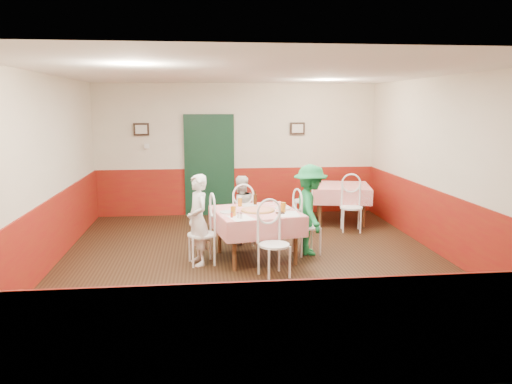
{
  "coord_description": "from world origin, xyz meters",
  "views": [
    {
      "loc": [
        -0.78,
        -7.18,
        2.36
      ],
      "look_at": [
        0.05,
        0.23,
        1.05
      ],
      "focal_mm": 35.0,
      "sensor_mm": 36.0,
      "label": 1
    }
  ],
  "objects": [
    {
      "name": "floor",
      "position": [
        0.0,
        0.0,
        0.0
      ],
      "size": [
        7.0,
        7.0,
        0.0
      ],
      "primitive_type": "plane",
      "color": "black",
      "rests_on": "ground"
    },
    {
      "name": "ceiling",
      "position": [
        0.0,
        0.0,
        2.8
      ],
      "size": [
        7.0,
        7.0,
        0.0
      ],
      "primitive_type": "plane",
      "color": "white",
      "rests_on": "back_wall"
    },
    {
      "name": "back_wall",
      "position": [
        0.0,
        3.5,
        1.4
      ],
      "size": [
        6.0,
        0.1,
        2.8
      ],
      "primitive_type": "cube",
      "color": "beige",
      "rests_on": "ground"
    },
    {
      "name": "front_wall",
      "position": [
        0.0,
        -3.5,
        1.4
      ],
      "size": [
        6.0,
        0.1,
        2.8
      ],
      "primitive_type": "cube",
      "color": "beige",
      "rests_on": "ground"
    },
    {
      "name": "left_wall",
      "position": [
        -3.0,
        0.0,
        1.4
      ],
      "size": [
        0.1,
        7.0,
        2.8
      ],
      "primitive_type": "cube",
      "color": "beige",
      "rests_on": "ground"
    },
    {
      "name": "right_wall",
      "position": [
        3.0,
        0.0,
        1.4
      ],
      "size": [
        0.1,
        7.0,
        2.8
      ],
      "primitive_type": "cube",
      "color": "beige",
      "rests_on": "ground"
    },
    {
      "name": "wainscot_back",
      "position": [
        0.0,
        3.48,
        0.5
      ],
      "size": [
        6.0,
        0.03,
        1.0
      ],
      "primitive_type": "cube",
      "color": "maroon",
      "rests_on": "ground"
    },
    {
      "name": "wainscot_front",
      "position": [
        0.0,
        -3.48,
        0.5
      ],
      "size": [
        6.0,
        0.03,
        1.0
      ],
      "primitive_type": "cube",
      "color": "maroon",
      "rests_on": "ground"
    },
    {
      "name": "wainscot_left",
      "position": [
        -2.98,
        0.0,
        0.5
      ],
      "size": [
        0.03,
        7.0,
        1.0
      ],
      "primitive_type": "cube",
      "color": "maroon",
      "rests_on": "ground"
    },
    {
      "name": "wainscot_right",
      "position": [
        2.98,
        0.0,
        0.5
      ],
      "size": [
        0.03,
        7.0,
        1.0
      ],
      "primitive_type": "cube",
      "color": "maroon",
      "rests_on": "ground"
    },
    {
      "name": "door",
      "position": [
        -0.6,
        3.45,
        1.05
      ],
      "size": [
        0.96,
        0.06,
        2.1
      ],
      "primitive_type": "cube",
      "color": "black",
      "rests_on": "ground"
    },
    {
      "name": "picture_left",
      "position": [
        -2.0,
        3.45,
        1.85
      ],
      "size": [
        0.32,
        0.03,
        0.26
      ],
      "primitive_type": "cube",
      "color": "black",
      "rests_on": "back_wall"
    },
    {
      "name": "picture_right",
      "position": [
        1.3,
        3.45,
        1.85
      ],
      "size": [
        0.32,
        0.03,
        0.26
      ],
      "primitive_type": "cube",
      "color": "black",
      "rests_on": "back_wall"
    },
    {
      "name": "thermostat",
      "position": [
        -1.9,
        3.45,
        1.5
      ],
      "size": [
        0.1,
        0.03,
        0.1
      ],
      "primitive_type": "cube",
      "color": "white",
      "rests_on": "back_wall"
    },
    {
      "name": "main_table",
      "position": [
        0.05,
        0.23,
        0.38
      ],
      "size": [
        1.43,
        1.43,
        0.77
      ],
      "primitive_type": "cube",
      "rotation": [
        0.0,
        0.0,
        0.19
      ],
      "color": "red",
      "rests_on": "ground"
    },
    {
      "name": "second_table",
      "position": [
        2.02,
        2.48,
        0.38
      ],
      "size": [
        1.32,
        1.32,
        0.77
      ],
      "primitive_type": "cube",
      "rotation": [
        0.0,
        0.0,
        -0.19
      ],
      "color": "red",
      "rests_on": "ground"
    },
    {
      "name": "chair_left",
      "position": [
        -0.79,
        0.07,
        0.45
      ],
      "size": [
        0.48,
        0.48,
        0.9
      ],
      "primitive_type": null,
      "rotation": [
        0.0,
        0.0,
        -1.4
      ],
      "color": "white",
      "rests_on": "ground"
    },
    {
      "name": "chair_right",
      "position": [
        0.88,
        0.39,
        0.45
      ],
      "size": [
        0.5,
        0.5,
        0.9
      ],
      "primitive_type": null,
      "rotation": [
        0.0,
        0.0,
        1.79
      ],
      "color": "white",
      "rests_on": "ground"
    },
    {
      "name": "chair_far",
      "position": [
        -0.12,
        1.06,
        0.45
      ],
      "size": [
        0.47,
        0.47,
        0.9
      ],
      "primitive_type": null,
      "rotation": [
        0.0,
        0.0,
        3.28
      ],
      "color": "white",
      "rests_on": "ground"
    },
    {
      "name": "chair_near",
      "position": [
        0.21,
        -0.61,
        0.45
      ],
      "size": [
        0.53,
        0.53,
        0.9
      ],
      "primitive_type": null,
      "rotation": [
        0.0,
        0.0,
        0.33
      ],
      "color": "white",
      "rests_on": "ground"
    },
    {
      "name": "chair_second_a",
      "position": [
        1.27,
        2.48,
        0.45
      ],
      "size": [
        0.49,
        0.49,
        0.9
      ],
      "primitive_type": null,
      "rotation": [
        0.0,
        0.0,
        -1.77
      ],
      "color": "white",
      "rests_on": "ground"
    },
    {
      "name": "chair_second_b",
      "position": [
        2.02,
        1.73,
        0.45
      ],
      "size": [
        0.49,
        0.49,
        0.9
      ],
      "primitive_type": null,
      "rotation": [
        0.0,
        0.0,
        -0.19
      ],
      "color": "white",
      "rests_on": "ground"
    },
    {
      "name": "pizza",
      "position": [
        0.07,
        0.2,
        0.78
      ],
      "size": [
        0.58,
        0.58,
        0.03
      ],
      "primitive_type": "cylinder",
      "rotation": [
        0.0,
        0.0,
        0.19
      ],
      "color": "#B74723",
      "rests_on": "main_table"
    },
    {
      "name": "plate_left",
      "position": [
        -0.38,
        0.13,
        0.77
      ],
      "size": [
        0.29,
        0.29,
        0.01
      ],
      "primitive_type": "cylinder",
      "rotation": [
        0.0,
        0.0,
        0.19
      ],
      "color": "white",
      "rests_on": "main_table"
    },
    {
      "name": "plate_right",
      "position": [
        0.48,
        0.34,
        0.77
      ],
      "size": [
        0.29,
        0.29,
        0.01
      ],
      "primitive_type": "cylinder",
      "rotation": [
        0.0,
        0.0,
        0.19
      ],
      "color": "white",
      "rests_on": "main_table"
    },
    {
      "name": "plate_far",
      "position": [
        -0.03,
        0.61,
        0.77
      ],
      "size": [
        0.29,
        0.29,
        0.01
      ],
      "primitive_type": "cylinder",
      "rotation": [
        0.0,
        0.0,
        0.19
      ],
      "color": "white",
      "rests_on": "main_table"
    },
    {
      "name": "glass_a",
      "position": [
        -0.32,
        -0.1,
        0.83
      ],
      "size": [
        0.09,
        0.09,
        0.14
      ],
      "primitive_type": "cylinder",
      "rotation": [
        0.0,
        0.0,
        0.19
      ],
      "color": "#BF7219",
      "rests_on": "main_table"
    },
    {
      "name": "glass_b",
      "position": [
        0.44,
        0.07,
        0.83
      ],
      "size": [
        0.1,
        0.1,
        0.15
      ],
      "primitive_type": "cylinder",
      "rotation": [
        0.0,
        0.0,
        0.19
      ],
      "color": "#BF7219",
      "rests_on": "main_table"
    },
    {
      "name": "glass_c",
      "position": [
        -0.17,
        0.59,
        0.82
      ],
      "size": [
        0.08,
        0.08,
        0.13
      ],
      "primitive_type": "cylinder",
      "rotation": [
        0.0,
        0.0,
        0.19
      ],
      "color": "#BF7219",
      "rests_on": "main_table"
    },
    {
      "name": "beer_bottle",
      "position": [
        0.08,
        0.64,
        0.87
      ],
      "size": [
        0.07,
        0.07,
        0.21
      ],
      "primitive_type": "cylinder",
      "rotation": [
        0.0,
        0.0,
        0.19
      ],
      "color": "#381C0A",
      "rests_on": "main_table"
    },
    {
      "name": "shaker_a",
      "position": [
        -0.26,
        -0.25,
        0.81
      ],
      "size": [
        0.04,
        0.04,
        0.09
      ],
      "primitive_type": "cylinder",
      "rotation": [
        0.0,
        0.0,
        0.19
      ],
      "color": "silver",
      "rests_on": "main_table"
    },
    {
      "name": "shaker_b",
      "position": [
        -0.23,
        -0.29,
        0.81
      ],
      "size": [
        0.04,
        0.04,
        0.09
      ],
      "primitive_type": "cylinder",
      "rotation": [
        0.0,
        0.0,
        0.19
      ],
      "color": "silver",
      "rests_on": "main_table"
    },
    {
      "name": "shaker_c",
      "position": [
        -0.35,
        -0.21,
        0.81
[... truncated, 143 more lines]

